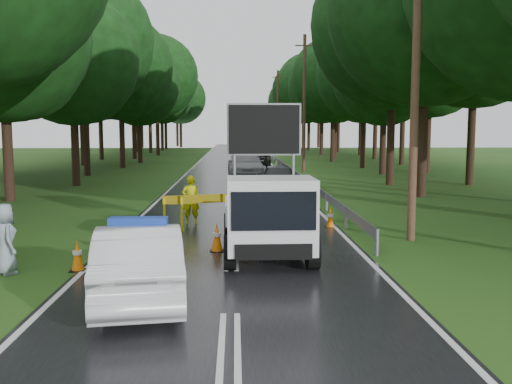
{
  "coord_description": "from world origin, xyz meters",
  "views": [
    {
      "loc": [
        0.09,
        -14.15,
        3.25
      ],
      "look_at": [
        0.73,
        3.14,
        1.3
      ],
      "focal_mm": 40.0,
      "sensor_mm": 36.0,
      "label": 1
    }
  ],
  "objects_px": {
    "barrier": "(207,203)",
    "queue_car_third": "(252,160)",
    "civilian": "(273,207)",
    "work_truck": "(267,216)",
    "queue_car_first": "(279,179)",
    "officer": "(191,200)",
    "queue_car_second": "(246,165)",
    "queue_car_fourth": "(243,157)",
    "police_sedan": "(139,263)"
  },
  "relations": [
    {
      "from": "civilian",
      "to": "work_truck",
      "type": "bearing_deg",
      "value": -130.34
    },
    {
      "from": "police_sedan",
      "to": "work_truck",
      "type": "bearing_deg",
      "value": -134.5
    },
    {
      "from": "barrier",
      "to": "queue_car_second",
      "type": "height_order",
      "value": "queue_car_second"
    },
    {
      "from": "officer",
      "to": "civilian",
      "type": "bearing_deg",
      "value": 142.7
    },
    {
      "from": "work_truck",
      "to": "civilian",
      "type": "height_order",
      "value": "work_truck"
    },
    {
      "from": "queue_car_third",
      "to": "queue_car_second",
      "type": "bearing_deg",
      "value": -87.41
    },
    {
      "from": "work_truck",
      "to": "civilian",
      "type": "bearing_deg",
      "value": 82.31
    },
    {
      "from": "civilian",
      "to": "officer",
      "type": "bearing_deg",
      "value": 109.51
    },
    {
      "from": "queue_car_fourth",
      "to": "queue_car_second",
      "type": "bearing_deg",
      "value": -82.08
    },
    {
      "from": "civilian",
      "to": "queue_car_fourth",
      "type": "xyz_separation_m",
      "value": [
        -0.45,
        33.46,
        -0.13
      ]
    },
    {
      "from": "barrier",
      "to": "officer",
      "type": "height_order",
      "value": "officer"
    },
    {
      "from": "police_sedan",
      "to": "queue_car_third",
      "type": "relative_size",
      "value": 0.81
    },
    {
      "from": "civilian",
      "to": "queue_car_second",
      "type": "xyz_separation_m",
      "value": [
        -0.45,
        20.12,
        -0.02
      ]
    },
    {
      "from": "barrier",
      "to": "work_truck",
      "type": "bearing_deg",
      "value": -81.84
    },
    {
      "from": "queue_car_fourth",
      "to": "police_sedan",
      "type": "bearing_deg",
      "value": -85.68
    },
    {
      "from": "queue_car_second",
      "to": "queue_car_fourth",
      "type": "xyz_separation_m",
      "value": [
        -0.0,
        13.35,
        -0.11
      ]
    },
    {
      "from": "barrier",
      "to": "queue_car_fourth",
      "type": "xyz_separation_m",
      "value": [
        1.6,
        32.71,
        -0.16
      ]
    },
    {
      "from": "work_truck",
      "to": "queue_car_first",
      "type": "bearing_deg",
      "value": 83.5
    },
    {
      "from": "civilian",
      "to": "barrier",
      "type": "bearing_deg",
      "value": 126.4
    },
    {
      "from": "officer",
      "to": "civilian",
      "type": "xyz_separation_m",
      "value": [
        2.66,
        -2.0,
        0.02
      ]
    },
    {
      "from": "civilian",
      "to": "queue_car_first",
      "type": "height_order",
      "value": "civilian"
    },
    {
      "from": "police_sedan",
      "to": "officer",
      "type": "relative_size",
      "value": 2.74
    },
    {
      "from": "officer",
      "to": "queue_car_second",
      "type": "distance_m",
      "value": 18.25
    },
    {
      "from": "barrier",
      "to": "officer",
      "type": "xyz_separation_m",
      "value": [
        -0.6,
        1.25,
        -0.05
      ]
    },
    {
      "from": "civilian",
      "to": "police_sedan",
      "type": "bearing_deg",
      "value": -147.83
    },
    {
      "from": "queue_car_second",
      "to": "queue_car_third",
      "type": "relative_size",
      "value": 1.02
    },
    {
      "from": "police_sedan",
      "to": "queue_car_third",
      "type": "bearing_deg",
      "value": -103.93
    },
    {
      "from": "officer",
      "to": "civilian",
      "type": "height_order",
      "value": "civilian"
    },
    {
      "from": "officer",
      "to": "queue_car_second",
      "type": "relative_size",
      "value": 0.29
    },
    {
      "from": "queue_car_first",
      "to": "work_truck",
      "type": "bearing_deg",
      "value": -94.75
    },
    {
      "from": "police_sedan",
      "to": "barrier",
      "type": "distance_m",
      "value": 7.39
    },
    {
      "from": "police_sedan",
      "to": "officer",
      "type": "xyz_separation_m",
      "value": [
        0.31,
        8.58,
        0.11
      ]
    },
    {
      "from": "barrier",
      "to": "queue_car_third",
      "type": "height_order",
      "value": "queue_car_third"
    },
    {
      "from": "barrier",
      "to": "queue_car_third",
      "type": "bearing_deg",
      "value": 68.73
    },
    {
      "from": "queue_car_third",
      "to": "work_truck",
      "type": "bearing_deg",
      "value": -83.23
    },
    {
      "from": "work_truck",
      "to": "officer",
      "type": "height_order",
      "value": "work_truck"
    },
    {
      "from": "queue_car_third",
      "to": "civilian",
      "type": "bearing_deg",
      "value": -82.59
    },
    {
      "from": "queue_car_fourth",
      "to": "civilian",
      "type": "bearing_deg",
      "value": -81.3
    },
    {
      "from": "queue_car_first",
      "to": "barrier",
      "type": "bearing_deg",
      "value": -105.94
    },
    {
      "from": "officer",
      "to": "queue_car_second",
      "type": "bearing_deg",
      "value": -97.27
    },
    {
      "from": "police_sedan",
      "to": "officer",
      "type": "bearing_deg",
      "value": -100.68
    },
    {
      "from": "police_sedan",
      "to": "queue_car_third",
      "type": "height_order",
      "value": "police_sedan"
    },
    {
      "from": "queue_car_first",
      "to": "queue_car_third",
      "type": "xyz_separation_m",
      "value": [
        -0.82,
        16.3,
        0.04
      ]
    },
    {
      "from": "police_sedan",
      "to": "civilian",
      "type": "bearing_deg",
      "value": -122.89
    },
    {
      "from": "work_truck",
      "to": "police_sedan",
      "type": "bearing_deg",
      "value": -126.79
    },
    {
      "from": "queue_car_second",
      "to": "barrier",
      "type": "bearing_deg",
      "value": -96.77
    },
    {
      "from": "work_truck",
      "to": "queue_car_third",
      "type": "bearing_deg",
      "value": 88.09
    },
    {
      "from": "officer",
      "to": "queue_car_fourth",
      "type": "bearing_deg",
      "value": -94.34
    },
    {
      "from": "queue_car_first",
      "to": "queue_car_fourth",
      "type": "xyz_separation_m",
      "value": [
        -1.47,
        22.56,
        -0.02
      ]
    },
    {
      "from": "officer",
      "to": "queue_car_third",
      "type": "bearing_deg",
      "value": -96.79
    }
  ]
}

